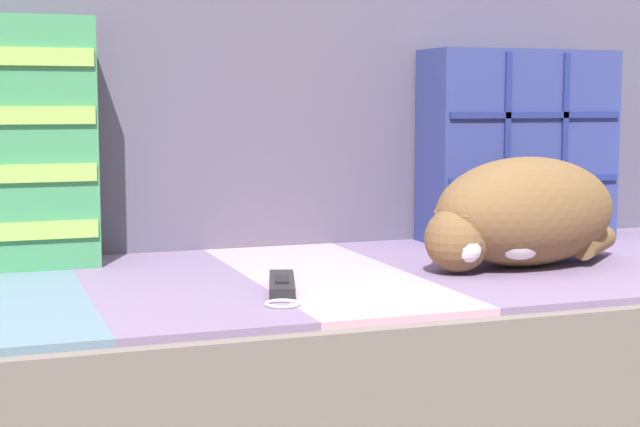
{
  "coord_description": "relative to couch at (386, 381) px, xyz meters",
  "views": [
    {
      "loc": [
        -0.65,
        -1.34,
        0.66
      ],
      "look_at": [
        -0.15,
        0.07,
        0.5
      ],
      "focal_mm": 55.0,
      "sensor_mm": 36.0,
      "label": 1
    }
  ],
  "objects": [
    {
      "name": "game_remote_near",
      "position": [
        -0.24,
        -0.17,
        0.21
      ],
      "size": [
        0.1,
        0.21,
        0.02
      ],
      "color": "black",
      "rests_on": "couch"
    },
    {
      "name": "throw_pillow_quilted",
      "position": [
        0.36,
        0.19,
        0.39
      ],
      "size": [
        0.38,
        0.14,
        0.37
      ],
      "color": "navy",
      "rests_on": "couch"
    },
    {
      "name": "sleeping_cat",
      "position": [
        0.2,
        -0.09,
        0.29
      ],
      "size": [
        0.41,
        0.28,
        0.18
      ],
      "color": "brown",
      "rests_on": "couch"
    },
    {
      "name": "sofa_backrest",
      "position": [
        0.0,
        0.34,
        0.47
      ],
      "size": [
        2.1,
        0.14,
        0.54
      ],
      "color": "#514C60",
      "rests_on": "couch"
    },
    {
      "name": "couch",
      "position": [
        0.0,
        0.0,
        0.0
      ],
      "size": [
        2.14,
        0.81,
        0.4
      ],
      "color": "gray",
      "rests_on": "ground_plane"
    }
  ]
}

